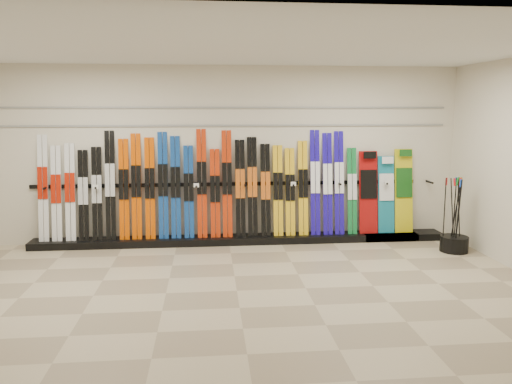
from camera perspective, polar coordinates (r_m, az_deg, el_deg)
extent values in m
plane|color=gray|center=(6.46, -2.20, -11.21)|extent=(8.00, 8.00, 0.00)
plane|color=beige|center=(8.57, -3.24, 4.26)|extent=(8.00, 0.00, 8.00)
plane|color=silver|center=(6.08, -2.39, 16.27)|extent=(8.00, 8.00, 0.00)
cube|color=black|center=(8.62, -1.59, -5.43)|extent=(8.00, 0.40, 0.12)
cube|color=white|center=(8.91, -23.16, 0.41)|extent=(0.17, 0.28, 1.74)
cube|color=white|center=(8.85, -21.86, -0.16)|extent=(0.17, 0.25, 1.56)
cube|color=white|center=(8.79, -20.47, -0.02)|extent=(0.17, 0.26, 1.60)
cube|color=black|center=(8.74, -19.12, -0.36)|extent=(0.17, 0.24, 1.49)
cube|color=black|center=(8.69, -17.72, -0.18)|extent=(0.17, 0.25, 1.54)
cube|color=black|center=(8.65, -16.32, 0.73)|extent=(0.17, 0.29, 1.80)
cube|color=#D44A00|center=(8.61, -14.86, 0.30)|extent=(0.17, 0.27, 1.67)
cube|color=#D44A00|center=(8.58, -13.52, 0.62)|extent=(0.17, 0.28, 1.76)
cube|color=#D44A00|center=(8.55, -12.04, 0.42)|extent=(0.17, 0.27, 1.69)
cube|color=navy|center=(8.52, -10.57, 0.75)|extent=(0.17, 0.29, 1.78)
cube|color=navy|center=(8.51, -9.17, 0.54)|extent=(0.17, 0.28, 1.71)
cube|color=navy|center=(8.50, -7.69, 0.02)|extent=(0.17, 0.25, 1.55)
cube|color=red|center=(8.49, -6.21, 0.98)|extent=(0.17, 0.29, 1.83)
cube|color=red|center=(8.49, -4.69, -0.14)|extent=(0.17, 0.24, 1.49)
cube|color=red|center=(8.50, -3.33, 0.94)|extent=(0.17, 0.29, 1.80)
cube|color=black|center=(8.51, -1.81, 0.42)|extent=(0.17, 0.27, 1.64)
cube|color=black|center=(8.52, -0.42, 0.59)|extent=(0.17, 0.27, 1.68)
cube|color=black|center=(8.55, 1.10, 0.22)|extent=(0.17, 0.25, 1.57)
cube|color=gold|center=(8.57, 2.53, 0.16)|extent=(0.17, 0.25, 1.54)
cube|color=gold|center=(8.61, 3.91, 0.01)|extent=(0.17, 0.24, 1.49)
cube|color=gold|center=(8.65, 5.40, 0.45)|extent=(0.17, 0.26, 1.62)
cube|color=#1B0D9E|center=(8.69, 6.77, 1.08)|extent=(0.17, 0.29, 1.80)
cube|color=#1B0D9E|center=(8.74, 8.17, 0.92)|extent=(0.17, 0.28, 1.75)
cube|color=#1B0D9E|center=(8.79, 9.47, 1.04)|extent=(0.17, 0.29, 1.78)
cube|color=#137033|center=(8.85, 10.92, 0.11)|extent=(0.17, 0.24, 1.49)
cube|color=#990C0C|center=(8.95, 12.71, -0.04)|extent=(0.32, 0.22, 1.43)
cube|color=#14728C|center=(9.05, 14.64, -0.29)|extent=(0.29, 0.21, 1.34)
cube|color=gold|center=(9.17, 16.52, 0.13)|extent=(0.32, 0.23, 1.46)
cylinder|color=black|center=(8.71, 21.69, -5.53)|extent=(0.44, 0.44, 0.25)
cylinder|color=black|center=(8.58, 22.10, -2.44)|extent=(0.12, 0.14, 1.17)
cylinder|color=black|center=(8.67, 22.08, -2.32)|extent=(0.08, 0.05, 1.18)
cylinder|color=black|center=(8.68, 21.70, -2.29)|extent=(0.05, 0.10, 1.18)
cylinder|color=black|center=(8.70, 21.91, -2.27)|extent=(0.04, 0.04, 1.18)
cylinder|color=black|center=(8.54, 21.53, -2.46)|extent=(0.11, 0.09, 1.18)
cylinder|color=black|center=(8.64, 22.18, -2.37)|extent=(0.09, 0.08, 1.18)
cylinder|color=black|center=(8.47, 22.12, -2.60)|extent=(0.02, 0.09, 1.18)
cylinder|color=black|center=(8.62, 21.80, -2.37)|extent=(0.15, 0.02, 1.17)
cylinder|color=black|center=(8.56, 20.71, -2.38)|extent=(0.04, 0.04, 1.18)
cube|color=gray|center=(8.52, -3.27, 7.60)|extent=(7.60, 0.02, 0.03)
cube|color=gray|center=(8.52, -3.29, 9.61)|extent=(7.60, 0.02, 0.03)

